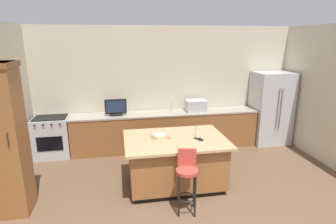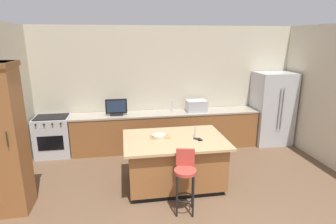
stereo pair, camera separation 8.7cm
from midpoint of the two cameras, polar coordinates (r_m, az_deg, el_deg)
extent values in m
cube|color=beige|center=(6.86, 0.15, 5.22)|extent=(6.81, 0.12, 2.93)
cube|color=brown|center=(6.74, 0.09, -3.97)|extent=(4.45, 0.60, 0.88)
cube|color=#9E9384|center=(6.61, 0.10, -0.22)|extent=(4.48, 0.62, 0.04)
cube|color=black|center=(5.32, 1.81, -14.22)|extent=(1.58, 1.05, 0.09)
cube|color=brown|center=(5.12, 1.85, -10.02)|extent=(1.66, 1.13, 0.77)
cube|color=tan|center=(4.96, 1.89, -5.74)|extent=(1.82, 1.29, 0.04)
cube|color=#B7BABF|center=(7.47, 21.10, 0.70)|extent=(0.92, 0.72, 1.83)
cylinder|color=gray|center=(7.11, 22.46, 0.61)|extent=(0.02, 0.02, 1.00)
cylinder|color=gray|center=(7.15, 23.01, 0.63)|extent=(0.02, 0.02, 1.00)
cube|color=#B7BABF|center=(6.84, -22.33, -4.73)|extent=(0.78, 0.60, 0.91)
cube|color=black|center=(6.58, -22.85, -6.00)|extent=(0.55, 0.01, 0.33)
cube|color=black|center=(6.70, -22.73, -0.97)|extent=(0.70, 0.50, 0.02)
cylinder|color=black|center=(6.49, -25.48, -2.42)|extent=(0.04, 0.03, 0.04)
cylinder|color=black|center=(6.45, -24.02, -2.37)|extent=(0.04, 0.03, 0.04)
cylinder|color=black|center=(6.41, -22.53, -2.32)|extent=(0.04, 0.03, 0.04)
cylinder|color=black|center=(6.37, -21.03, -2.26)|extent=(0.04, 0.03, 0.04)
cube|color=brown|center=(4.78, -30.52, -5.16)|extent=(0.55, 0.51, 2.34)
cylinder|color=#332819|center=(4.44, -29.96, -4.93)|extent=(0.02, 0.02, 0.22)
cube|color=#B7BABF|center=(6.72, 6.27, 1.32)|extent=(0.48, 0.36, 0.27)
cube|color=black|center=(6.46, -10.23, -0.43)|extent=(0.29, 0.16, 0.05)
cube|color=black|center=(6.41, -10.31, 1.20)|extent=(0.49, 0.05, 0.33)
cube|color=#1E2D47|center=(6.39, -10.31, 1.14)|extent=(0.43, 0.01, 0.28)
cylinder|color=#B2B2B7|center=(6.69, 1.23, 1.20)|extent=(0.02, 0.02, 0.24)
cylinder|color=#B2B2B7|center=(5.00, 6.12, -4.05)|extent=(0.02, 0.02, 0.22)
cylinder|color=#B23D33|center=(4.26, 4.21, -12.19)|extent=(0.34, 0.34, 0.05)
cube|color=#B23D33|center=(4.32, 4.21, -9.33)|extent=(0.29, 0.10, 0.28)
cylinder|color=black|center=(4.33, 2.45, -17.19)|extent=(0.03, 0.03, 0.68)
cylinder|color=black|center=(4.34, 5.84, -17.21)|extent=(0.03, 0.03, 0.68)
cylinder|color=black|center=(4.54, 2.48, -15.53)|extent=(0.03, 0.03, 0.68)
cylinder|color=black|center=(4.55, 5.68, -15.55)|extent=(0.03, 0.03, 0.68)
torus|color=black|center=(4.48, 4.09, -17.27)|extent=(0.28, 0.28, 0.02)
cylinder|color=beige|center=(4.97, -1.38, -5.04)|extent=(0.25, 0.25, 0.06)
cube|color=black|center=(4.93, 6.98, -5.67)|extent=(0.07, 0.15, 0.01)
cube|color=black|center=(4.92, 6.73, -5.61)|extent=(0.15, 0.15, 0.02)
cube|color=#A87F51|center=(5.01, -1.18, -5.13)|extent=(0.35, 0.22, 0.02)
camera|label=1|loc=(0.04, -89.56, 0.12)|focal=29.36mm
camera|label=2|loc=(0.04, 90.44, -0.12)|focal=29.36mm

